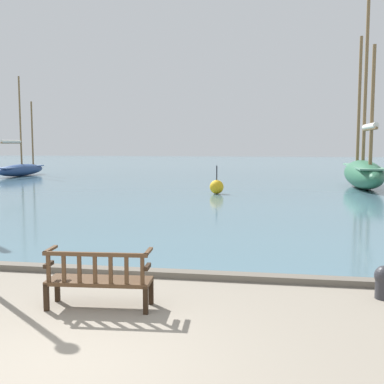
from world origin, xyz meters
name	(u,v)px	position (x,y,z in m)	size (l,w,h in m)	color
ground_plane	(56,367)	(0.00, 0.00, 0.00)	(160.00, 160.00, 0.00)	gray
harbor_water	(249,168)	(0.00, 44.00, 0.04)	(100.00, 80.00, 0.08)	slate
quay_edge_kerb	(144,272)	(0.00, 3.85, 0.06)	(40.00, 0.30, 0.12)	#675F54
park_bench	(99,278)	(-0.20, 1.95, 0.47)	(1.63, 0.63, 0.92)	black
sailboat_mid_port	(21,168)	(-16.31, 28.59, 0.66)	(1.71, 5.65, 7.40)	navy
sailboat_nearest_starboard	(363,171)	(7.32, 22.71, 1.03)	(1.95, 7.69, 10.49)	#2D6647
mooring_bollard	(384,281)	(4.24, 3.17, 0.29)	(0.33, 0.33, 0.55)	#2D2D33
channel_buoy	(217,187)	(-0.27, 18.22, 0.42)	(0.68, 0.68, 1.38)	gold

